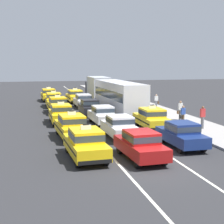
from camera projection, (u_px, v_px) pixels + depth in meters
ground_plane at (154, 167)px, 17.59m from camera, size 160.00×160.00×0.00m
lane_stripe_left_center at (72, 112)px, 36.43m from camera, size 0.14×80.00×0.01m
lane_stripe_center_right at (102, 111)px, 37.19m from camera, size 0.14×80.00×0.01m
sidewalk_curb at (169, 116)px, 33.69m from camera, size 4.00×90.00×0.15m
taxi_left_nearest at (86, 143)px, 18.99m from camera, size 2.00×4.63×1.96m
taxi_left_second at (72, 126)px, 24.11m from camera, size 2.05×4.65×1.96m
taxi_left_third at (61, 113)px, 29.93m from camera, size 1.86×4.58×1.96m
taxi_left_fourth at (58, 105)px, 36.01m from camera, size 1.95×4.61×1.96m
taxi_left_fifth at (54, 99)px, 41.02m from camera, size 1.86×4.58×1.96m
taxi_left_sixth at (49, 95)px, 47.00m from camera, size 1.94×4.61×1.96m
sedan_center_nearest at (141, 144)px, 18.86m from camera, size 1.98×4.39×1.58m
sedan_center_second at (120, 126)px, 24.21m from camera, size 1.86×4.34×1.58m
sedan_center_third at (103, 114)px, 29.56m from camera, size 1.90×4.36×1.58m
sedan_center_fourth at (90, 107)px, 34.52m from camera, size 1.78×4.31×1.58m
sedan_center_fifth at (83, 100)px, 40.15m from camera, size 1.86×4.34×1.58m
taxi_center_sixth at (75, 96)px, 45.12m from camera, size 1.95×4.61×1.96m
sedan_right_nearest at (182, 134)px, 21.58m from camera, size 1.83×4.33×1.58m
taxi_right_second at (152, 118)px, 27.41m from camera, size 1.87×4.58×1.96m
bus_right_third at (119, 95)px, 36.17m from camera, size 2.89×11.28×3.22m
box_truck_right_fourth at (97, 88)px, 47.51m from camera, size 2.38×6.99×3.27m
pedestrian_near_crosswalk at (183, 115)px, 28.75m from camera, size 0.47×0.24×1.55m
pedestrian_mid_block at (156, 101)px, 38.75m from camera, size 0.47×0.24×1.55m
pedestrian_by_storefront at (203, 117)px, 26.78m from camera, size 0.36×0.24×1.76m
pedestrian_far_corner at (180, 110)px, 30.83m from camera, size 0.47×0.24×1.71m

